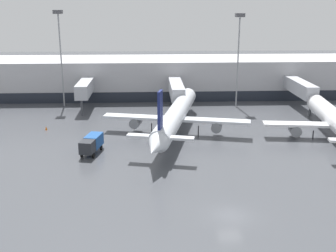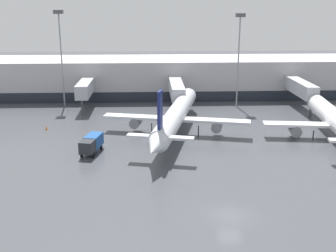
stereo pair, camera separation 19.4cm
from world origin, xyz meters
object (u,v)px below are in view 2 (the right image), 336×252
(service_truck_1, at_px, (91,143))
(traffic_cone_4, at_px, (46,128))
(parked_jet_1, at_px, (176,116))
(apron_light_mast_1, at_px, (240,35))
(apron_light_mast_2, at_px, (60,32))
(traffic_cone_0, at_px, (205,121))

(service_truck_1, xyz_separation_m, traffic_cone_4, (-9.73, 12.46, -1.21))
(parked_jet_1, xyz_separation_m, apron_light_mast_1, (14.54, 19.53, 12.20))
(apron_light_mast_2, bearing_deg, parked_jet_1, -43.16)
(traffic_cone_4, relative_size, apron_light_mast_1, 0.04)
(traffic_cone_0, height_order, traffic_cone_4, traffic_cone_4)
(parked_jet_1, xyz_separation_m, traffic_cone_0, (5.98, 7.30, -3.01))
(apron_light_mast_1, xyz_separation_m, apron_light_mast_2, (-37.78, 2.26, 0.43))
(service_truck_1, relative_size, traffic_cone_4, 7.80)
(traffic_cone_0, bearing_deg, apron_light_mast_1, 55.02)
(parked_jet_1, xyz_separation_m, apron_light_mast_2, (-23.24, 21.79, 12.63))
(parked_jet_1, bearing_deg, apron_light_mast_1, -23.72)
(apron_light_mast_1, relative_size, apron_light_mast_2, 0.97)
(parked_jet_1, height_order, traffic_cone_0, parked_jet_1)
(service_truck_1, distance_m, traffic_cone_0, 25.30)
(traffic_cone_0, height_order, apron_light_mast_2, apron_light_mast_2)
(traffic_cone_4, bearing_deg, traffic_cone_0, 7.63)
(parked_jet_1, xyz_separation_m, traffic_cone_4, (-23.01, 3.41, -2.93))
(parked_jet_1, distance_m, apron_light_mast_2, 34.27)
(traffic_cone_4, distance_m, apron_light_mast_1, 43.57)
(apron_light_mast_1, distance_m, apron_light_mast_2, 37.85)
(apron_light_mast_2, bearing_deg, service_truck_1, -72.11)
(parked_jet_1, height_order, apron_light_mast_1, apron_light_mast_1)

